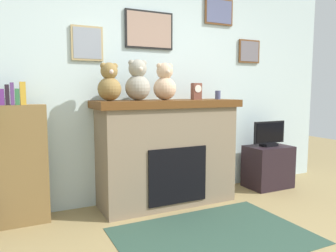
% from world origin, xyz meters
% --- Properties ---
extents(back_wall, '(5.20, 0.15, 2.60)m').
position_xyz_m(back_wall, '(0.00, 2.00, 1.31)').
color(back_wall, silver).
rests_on(back_wall, ground_plane).
extents(fireplace, '(1.62, 0.59, 1.17)m').
position_xyz_m(fireplace, '(0.05, 1.67, 0.59)').
color(fireplace, '#837059').
rests_on(fireplace, ground_plane).
extents(bookshelf, '(0.47, 0.16, 1.35)m').
position_xyz_m(bookshelf, '(-1.44, 1.74, 0.61)').
color(bookshelf, brown).
rests_on(bookshelf, ground_plane).
extents(tv_stand, '(0.57, 0.40, 0.55)m').
position_xyz_m(tv_stand, '(1.51, 1.64, 0.27)').
color(tv_stand, black).
rests_on(tv_stand, ground_plane).
extents(television, '(0.49, 0.14, 0.33)m').
position_xyz_m(television, '(1.51, 1.64, 0.70)').
color(television, black).
rests_on(television, tv_stand).
extents(area_rug, '(1.67, 1.14, 0.01)m').
position_xyz_m(area_rug, '(0.05, 0.73, 0.00)').
color(area_rug, '#2C473A').
rests_on(area_rug, ground_plane).
extents(candle_jar, '(0.07, 0.07, 0.10)m').
position_xyz_m(candle_jar, '(0.71, 1.66, 1.22)').
color(candle_jar, '#4C517A').
rests_on(candle_jar, fireplace).
extents(mantel_clock, '(0.11, 0.08, 0.19)m').
position_xyz_m(mantel_clock, '(0.41, 1.65, 1.26)').
color(mantel_clock, brown).
rests_on(mantel_clock, fireplace).
extents(teddy_bear_cream, '(0.24, 0.24, 0.38)m').
position_xyz_m(teddy_bear_cream, '(-0.60, 1.65, 1.34)').
color(teddy_bear_cream, olive).
rests_on(teddy_bear_cream, fireplace).
extents(teddy_bear_tan, '(0.26, 0.26, 0.42)m').
position_xyz_m(teddy_bear_tan, '(-0.30, 1.65, 1.36)').
color(teddy_bear_tan, '#9B9687').
rests_on(teddy_bear_tan, fireplace).
extents(teddy_bear_brown, '(0.25, 0.25, 0.40)m').
position_xyz_m(teddy_bear_brown, '(0.01, 1.65, 1.35)').
color(teddy_bear_brown, '#D1AE8C').
rests_on(teddy_bear_brown, fireplace).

